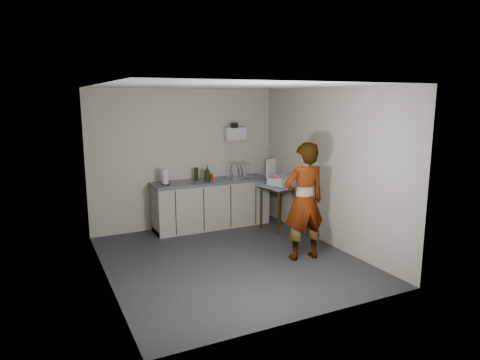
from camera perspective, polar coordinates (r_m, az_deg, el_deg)
name	(u,v)px	position (r m, az deg, el deg)	size (l,w,h in m)	color
ground	(230,259)	(6.66, -1.37, -10.53)	(4.00, 4.00, 0.00)	#28282D
wall_back	(186,159)	(8.13, -7.28, 2.81)	(3.60, 0.02, 2.60)	beige
wall_right	(328,167)	(7.22, 11.61, 1.65)	(0.02, 4.00, 2.60)	beige
wall_left	(104,187)	(5.80, -17.71, -0.89)	(0.02, 4.00, 2.60)	beige
ceiling	(229,86)	(6.20, -1.48, 12.40)	(3.60, 4.00, 0.01)	white
kitchen_counter	(212,205)	(8.17, -3.81, -3.33)	(2.24, 0.62, 0.91)	black
wall_shelf	(235,134)	(8.39, -0.68, 6.22)	(0.42, 0.18, 0.37)	silver
side_table	(280,191)	(8.00, 5.32, -1.42)	(0.76, 0.76, 0.84)	#3C1A0D
standing_man	(304,202)	(6.51, 8.54, -2.86)	(0.66, 0.43, 1.80)	#B2A593
soap_bottle	(207,173)	(7.92, -4.39, 0.88)	(0.11, 0.11, 0.30)	black
soda_can	(211,177)	(8.08, -3.84, 0.44)	(0.06, 0.06, 0.12)	red
dark_bottle	(196,174)	(8.01, -5.84, 0.80)	(0.07, 0.07, 0.25)	black
paper_towel	(165,177)	(7.72, -9.95, 0.39)	(0.16, 0.16, 0.29)	black
dish_rack	(239,174)	(8.32, -0.18, 0.82)	(0.41, 0.31, 0.29)	silver
bakery_box	(278,179)	(8.00, 5.07, 0.15)	(0.46, 0.46, 0.47)	silver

